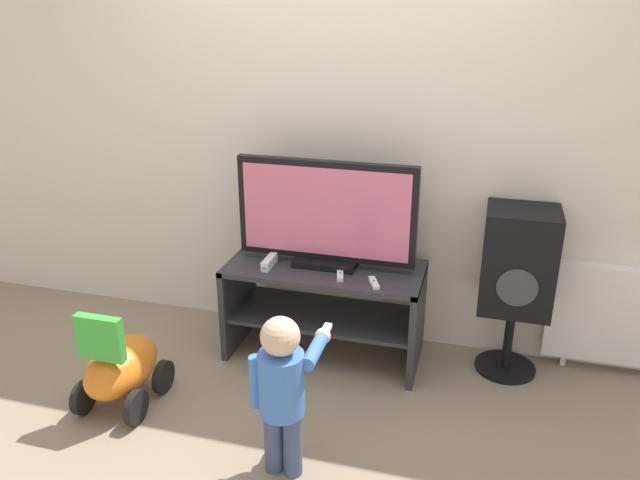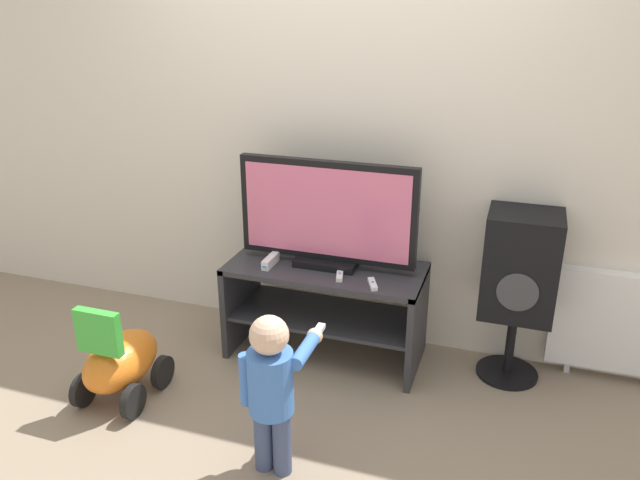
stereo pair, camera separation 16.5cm
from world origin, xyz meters
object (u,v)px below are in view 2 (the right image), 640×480
(game_console, at_px, (270,261))
(speaker_tower, at_px, (520,269))
(television, at_px, (327,215))
(remote_primary, at_px, (373,284))
(ride_on_toy, at_px, (120,361))
(child, at_px, (272,382))
(remote_secondary, at_px, (340,275))
(radiator, at_px, (635,325))

(game_console, bearing_deg, speaker_tower, 8.47)
(television, relative_size, speaker_tower, 1.05)
(game_console, bearing_deg, television, 19.99)
(game_console, xyz_separation_m, remote_primary, (0.62, -0.08, -0.02))
(television, bearing_deg, ride_on_toy, -138.73)
(television, xyz_separation_m, child, (0.09, -1.02, -0.41))
(remote_secondary, xyz_separation_m, ride_on_toy, (-1.00, -0.64, -0.36))
(remote_primary, height_order, radiator, radiator)
(child, bearing_deg, television, 94.80)
(remote_primary, bearing_deg, television, 149.54)
(remote_primary, relative_size, remote_secondary, 0.99)
(game_console, bearing_deg, remote_secondary, -3.74)
(remote_secondary, bearing_deg, game_console, 176.26)
(television, xyz_separation_m, remote_secondary, (0.12, -0.14, -0.29))
(game_console, height_order, remote_secondary, game_console)
(remote_primary, height_order, speaker_tower, speaker_tower)
(television, height_order, remote_secondary, television)
(child, xyz_separation_m, speaker_tower, (0.96, 1.11, 0.19))
(television, relative_size, ride_on_toy, 1.75)
(child, bearing_deg, remote_primary, 74.69)
(ride_on_toy, bearing_deg, television, 41.27)
(remote_primary, distance_m, radiator, 1.43)
(speaker_tower, bearing_deg, child, -130.79)
(remote_primary, relative_size, speaker_tower, 0.14)
(remote_secondary, relative_size, speaker_tower, 0.14)
(child, distance_m, speaker_tower, 1.48)
(game_console, bearing_deg, radiator, 10.02)
(remote_secondary, bearing_deg, speaker_tower, 13.82)
(speaker_tower, bearing_deg, remote_secondary, -166.18)
(television, distance_m, game_console, 0.42)
(radiator, bearing_deg, remote_secondary, -166.37)
(child, bearing_deg, radiator, 38.52)
(child, xyz_separation_m, ride_on_toy, (-0.97, 0.24, -0.24))
(child, xyz_separation_m, radiator, (1.58, 1.26, -0.11))
(television, relative_size, child, 1.30)
(remote_secondary, height_order, child, child)
(ride_on_toy, bearing_deg, game_console, 48.84)
(television, distance_m, remote_primary, 0.46)
(speaker_tower, distance_m, radiator, 0.71)
(speaker_tower, relative_size, ride_on_toy, 1.67)
(radiator, bearing_deg, child, -141.48)
(remote_primary, bearing_deg, child, -105.31)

